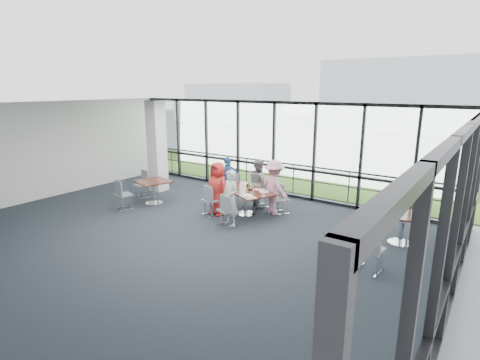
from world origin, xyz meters
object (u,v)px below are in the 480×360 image
Objects in this scene: main_table at (246,194)px; chair_main_end at (226,188)px; structural_column at (157,146)px; diner_end at (228,180)px; side_table_right at (403,218)px; diner_far_right at (274,187)px; chair_main_fr at (281,200)px; chair_spare_la at (124,195)px; diner_near_right at (230,198)px; chair_spare_lb at (142,185)px; side_table_left at (153,184)px; chair_main_nr at (227,211)px; diner_near_left at (218,188)px; chair_main_fl at (262,194)px; diner_far_left at (259,183)px; chair_spare_r at (371,249)px; chair_main_nl at (211,200)px.

chair_main_end reaches higher than main_table.
structural_column is at bearing -160.71° from main_table.
main_table is 1.22m from diner_end.
diner_far_right reaches higher than side_table_right.
chair_spare_la is at bearing 64.27° from chair_main_fr.
diner_end is 1.90m from chair_main_fr.
diner_far_right is at bearing 84.59° from diner_near_right.
side_table_right is 8.13m from chair_spare_lb.
chair_main_end reaches higher than side_table_left.
chair_main_nr reaches higher than side_table_left.
side_table_left is at bearing -159.25° from diner_near_left.
chair_spare_la is 1.28m from chair_spare_lb.
chair_spare_la reaches higher than chair_main_fl.
diner_far_left reaches higher than side_table_left.
diner_far_left is 0.36m from chair_main_fl.
chair_spare_la reaches higher than chair_spare_lb.
diner_end is at bearing 61.11° from chair_spare_la.
chair_spare_r reaches higher than chair_main_fl.
side_table_right is at bearing 39.15° from chair_main_nr.
side_table_left is 0.76× the size of diner_near_right.
main_table is 1.31m from chair_main_end.
structural_column reaches higher than diner_far_right.
diner_far_left is 0.96m from chair_main_fr.
chair_main_fl is (1.07, 0.35, -0.34)m from diner_end.
diner_far_right is (1.32, 0.97, 0.02)m from diner_near_left.
chair_spare_la is (-2.24, -2.31, -0.30)m from diner_end.
main_table is 1.34× the size of diner_near_right.
chair_spare_la is at bearing -150.00° from chair_main_nr.
side_table_left is at bearing -30.23° from diner_end.
diner_far_right is (4.72, 0.14, -0.80)m from structural_column.
structural_column is 3.88× the size of chair_main_fr.
chair_spare_r is (3.88, -0.35, 0.03)m from chair_main_nr.
side_table_left is 2.33m from chair_main_end.
chair_main_end is at bearing 123.80° from chair_main_nl.
chair_main_nl is at bearing 74.07° from chair_main_fr.
main_table is at bearing 45.55° from diner_near_left.
structural_column is 2.77× the size of side_table_left.
diner_far_left is at bearing 58.44° from chair_main_fl.
side_table_left is at bearing 39.46° from diner_far_right.
diner_far_left is 1.67m from chair_main_nl.
diner_near_left is at bearing -13.75° from structural_column.
chair_main_fl is at bearing 132.08° from diner_end.
diner_near_right is 1.57m from diner_far_right.
chair_spare_lb is (-2.78, -1.15, -0.32)m from diner_end.
side_table_right is at bearing -161.54° from chair_spare_lb.
chair_spare_lb is at bearing 32.96° from diner_far_right.
diner_near_left is at bearing -170.40° from side_table_right.
chair_main_fl is (0.77, 1.56, -0.04)m from chair_main_nl.
chair_spare_la reaches higher than chair_main_fr.
side_table_left is 0.74× the size of diner_near_left.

